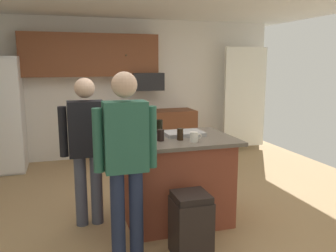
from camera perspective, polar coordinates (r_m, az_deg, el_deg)
floor at (r=4.31m, az=-3.07°, el=-14.18°), size 7.04×7.04×0.00m
back_wall at (r=6.69m, az=-9.08°, el=6.01°), size 6.40×0.10×2.60m
french_door_window_panel at (r=7.18m, az=12.52°, el=4.58°), size 0.90×0.06×2.00m
cabinet_run_upper at (r=6.43m, az=-12.58°, el=11.31°), size 2.40×0.38×0.75m
cabinet_run_lower at (r=6.61m, az=-3.32°, el=-1.37°), size 1.80×0.63×0.90m
microwave_over_range at (r=6.50m, az=-3.46°, el=7.33°), size 0.56×0.40×0.32m
kitchen_island at (r=3.97m, az=1.29°, el=-8.69°), size 1.26×0.94×0.97m
person_guest_left at (r=3.11m, az=-6.97°, el=-4.51°), size 0.57×0.23×1.72m
person_guest_right at (r=3.85m, az=-13.22°, el=-2.65°), size 0.57×0.22×1.63m
glass_stout_tall at (r=3.44m, az=-2.96°, el=-2.28°), size 0.07×0.07×0.12m
mug_blue_stoneware at (r=3.61m, az=4.34°, el=-1.82°), size 0.13×0.09×0.11m
glass_pilsner at (r=3.66m, az=-1.23°, el=-1.53°), size 0.08×0.08×0.12m
glass_short_whisky at (r=3.70m, az=2.01°, el=-1.37°), size 0.07×0.07×0.13m
glass_dark_ale at (r=4.09m, az=-1.40°, el=-0.04°), size 0.07×0.07×0.15m
tumbler_amber at (r=3.56m, az=-3.92°, el=-1.50°), size 0.07×0.07×0.17m
mug_ceramic_white at (r=3.86m, az=-3.67°, el=-1.02°), size 0.13×0.08×0.11m
serving_tray at (r=3.96m, az=2.58°, el=-1.22°), size 0.44×0.30×0.04m
trash_bin at (r=3.36m, az=3.77°, el=-15.93°), size 0.34×0.34×0.61m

